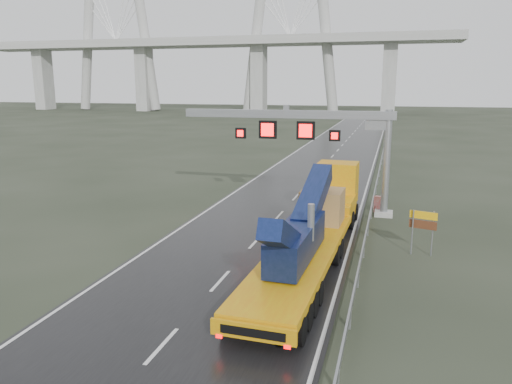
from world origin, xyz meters
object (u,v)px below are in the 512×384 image
(heavy_haul_truck, at_px, (318,218))
(striped_barrier, at_px, (379,204))
(sign_gantry, at_px, (316,132))
(exit_sign_pair, at_px, (423,224))

(heavy_haul_truck, height_order, striped_barrier, heavy_haul_truck)
(sign_gantry, distance_m, heavy_haul_truck, 9.35)
(sign_gantry, height_order, striped_barrier, sign_gantry)
(striped_barrier, bearing_deg, exit_sign_pair, -54.73)
(heavy_haul_truck, xyz_separation_m, striped_barrier, (2.96, 9.26, -1.20))
(exit_sign_pair, bearing_deg, heavy_haul_truck, -157.89)
(heavy_haul_truck, distance_m, exit_sign_pair, 5.44)
(exit_sign_pair, height_order, striped_barrier, exit_sign_pair)
(heavy_haul_truck, bearing_deg, striped_barrier, 74.28)
(sign_gantry, xyz_separation_m, heavy_haul_truck, (1.49, -8.39, -3.84))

